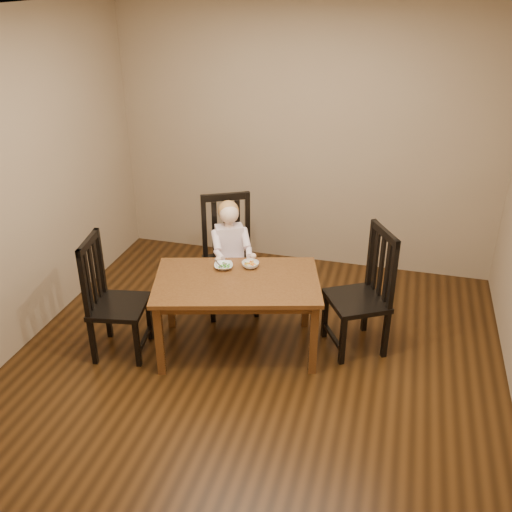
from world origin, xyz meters
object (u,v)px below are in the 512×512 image
(bowl_veg, at_px, (250,265))
(chair_left, at_px, (112,300))
(bowl_peas, at_px, (224,266))
(toddler, at_px, (230,245))
(dining_table, at_px, (237,288))
(chair_child, at_px, (229,256))
(chair_right, at_px, (363,293))

(bowl_veg, bearing_deg, chair_left, -152.11)
(chair_left, relative_size, bowl_peas, 6.69)
(bowl_peas, bearing_deg, toddler, 100.60)
(dining_table, distance_m, chair_child, 0.71)
(chair_right, height_order, bowl_peas, chair_right)
(dining_table, xyz_separation_m, bowl_veg, (0.05, 0.24, 0.10))
(chair_right, height_order, toddler, chair_right)
(chair_left, bearing_deg, chair_child, 133.13)
(chair_child, height_order, chair_right, chair_child)
(bowl_peas, height_order, bowl_veg, bowl_veg)
(chair_child, bearing_deg, chair_right, 137.78)
(bowl_veg, bearing_deg, chair_right, 3.92)
(dining_table, distance_m, toddler, 0.65)
(chair_right, bearing_deg, dining_table, 77.45)
(toddler, bearing_deg, chair_left, 23.48)
(bowl_peas, bearing_deg, chair_child, 102.45)
(chair_child, xyz_separation_m, chair_left, (-0.71, -0.95, -0.03))
(dining_table, distance_m, chair_left, 1.03)
(bowl_veg, bearing_deg, bowl_peas, -159.54)
(chair_right, relative_size, toddler, 1.93)
(chair_right, xyz_separation_m, bowl_veg, (-0.95, -0.07, 0.17))
(chair_left, bearing_deg, toddler, 130.66)
(chair_child, bearing_deg, bowl_peas, 75.14)
(bowl_veg, bearing_deg, chair_child, 128.28)
(toddler, distance_m, bowl_veg, 0.46)
(toddler, height_order, bowl_veg, toddler)
(dining_table, height_order, chair_child, chair_child)
(chair_child, bearing_deg, chair_left, 25.95)
(chair_child, height_order, toddler, chair_child)
(chair_child, relative_size, toddler, 1.96)
(chair_left, distance_m, bowl_veg, 1.18)
(chair_left, height_order, bowl_veg, chair_left)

